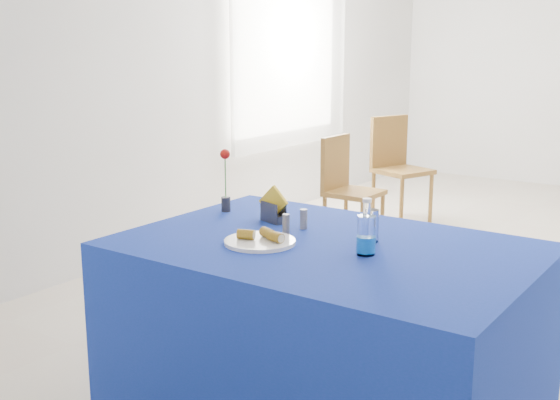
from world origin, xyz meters
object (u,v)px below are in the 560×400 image
(plate, at_px, (260,242))
(water_bottle, at_px, (366,236))
(chair_win_b, at_px, (396,161))
(blue_table, at_px, (325,334))
(chair_win_a, at_px, (346,183))

(plate, bearing_deg, water_bottle, 14.38)
(plate, distance_m, chair_win_b, 3.57)
(plate, height_order, blue_table, plate)
(plate, height_order, chair_win_a, chair_win_a)
(blue_table, distance_m, chair_win_a, 2.63)
(plate, height_order, chair_win_b, chair_win_b)
(blue_table, bearing_deg, chair_win_a, 117.97)
(chair_win_a, bearing_deg, plate, -157.48)
(blue_table, height_order, chair_win_a, chair_win_a)
(plate, xyz_separation_m, chair_win_a, (-1.02, 2.47, -0.28))
(plate, xyz_separation_m, chair_win_b, (-1.04, 3.41, -0.24))
(water_bottle, distance_m, chair_win_b, 3.62)
(chair_win_a, xyz_separation_m, chair_win_b, (-0.03, 0.93, 0.04))
(blue_table, distance_m, chair_win_b, 3.50)
(chair_win_b, bearing_deg, chair_win_a, -158.12)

